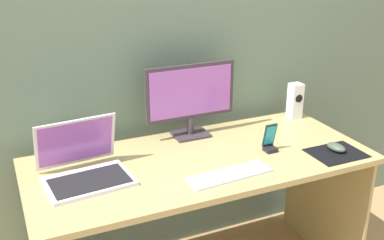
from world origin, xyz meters
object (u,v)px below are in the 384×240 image
Objects in this scene: keyboard_external at (230,175)px; phone_in_dock at (270,141)px; fishbowl at (68,142)px; speaker_right at (295,101)px; mouse at (336,147)px; laptop at (84,168)px; monitor at (191,97)px.

phone_in_dock is (0.29, 0.14, 0.04)m from keyboard_external.
fishbowl is 0.94m from phone_in_dock.
keyboard_external is (0.59, -0.47, -0.07)m from fishbowl.
speaker_right is 0.46m from mouse.
keyboard_external is (-0.66, -0.46, -0.09)m from speaker_right.
monitor is at bearing 21.59° from laptop.
keyboard_external is 0.58m from mouse.
monitor is 0.45m from phone_in_dock.
speaker_right is at bearing -0.30° from fishbowl.
phone_in_dock is at bearing -139.10° from speaker_right.
keyboard_external is 3.73× the size of mouse.
speaker_right is at bearing 31.11° from keyboard_external.
laptop is 0.86m from phone_in_dock.
monitor is 1.26× the size of keyboard_external.
keyboard_external is at bearing -22.09° from laptop.
fishbowl is at bearing 137.83° from keyboard_external.
mouse is at bearing -21.37° from fishbowl.
laptop is at bearing -84.26° from fishbowl.
laptop is at bearing -169.37° from speaker_right.
monitor reaches higher than keyboard_external.
keyboard_external is at bearing -145.00° from speaker_right.
speaker_right is at bearing 10.63° from laptop.
laptop is 2.72× the size of phone_in_dock.
mouse is (1.17, -0.46, -0.05)m from fishbowl.
mouse is (0.58, 0.01, 0.02)m from keyboard_external.
speaker_right is 1.25m from laptop.
fishbowl is 1.14× the size of phone_in_dock.
fishbowl reaches higher than mouse.
speaker_right is 1.99× the size of mouse.
mouse is at bearing -2.97° from keyboard_external.
fishbowl is 0.42× the size of keyboard_external.
monitor is 0.65m from laptop.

